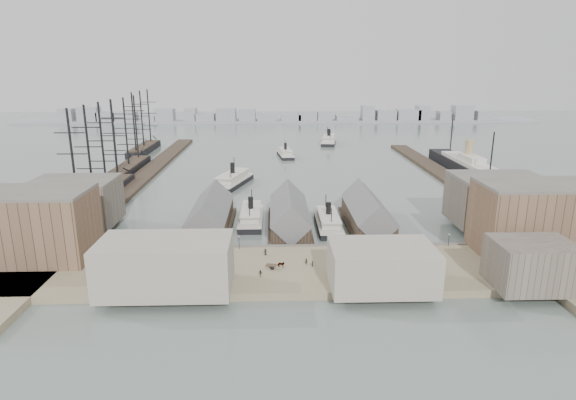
{
  "coord_description": "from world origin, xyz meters",
  "views": [
    {
      "loc": [
        -5.03,
        -135.04,
        52.0
      ],
      "look_at": [
        0.0,
        30.0,
        6.0
      ],
      "focal_mm": 30.0,
      "sensor_mm": 36.0,
      "label": 1
    }
  ],
  "objects_px": {
    "ferry_docked_west": "(251,216)",
    "horse_cart_center": "(278,265)",
    "tram": "(409,256)",
    "horse_cart_right": "(362,262)",
    "ocean_steamer": "(467,166)",
    "horse_cart_left": "(129,261)"
  },
  "relations": [
    {
      "from": "tram",
      "to": "ocean_steamer",
      "type": "bearing_deg",
      "value": 58.63
    },
    {
      "from": "horse_cart_left",
      "to": "horse_cart_center",
      "type": "xyz_separation_m",
      "value": [
        39.21,
        -3.93,
        0.02
      ]
    },
    {
      "from": "horse_cart_center",
      "to": "tram",
      "type": "bearing_deg",
      "value": -69.37
    },
    {
      "from": "ocean_steamer",
      "to": "horse_cart_right",
      "type": "relative_size",
      "value": 18.21
    },
    {
      "from": "ocean_steamer",
      "to": "horse_cart_left",
      "type": "distance_m",
      "value": 177.51
    },
    {
      "from": "ocean_steamer",
      "to": "ferry_docked_west",
      "type": "bearing_deg",
      "value": -144.59
    },
    {
      "from": "horse_cart_center",
      "to": "ocean_steamer",
      "type": "bearing_deg",
      "value": -21.94
    },
    {
      "from": "ferry_docked_west",
      "to": "tram",
      "type": "xyz_separation_m",
      "value": [
        43.24,
        -42.05,
        1.64
      ]
    },
    {
      "from": "ferry_docked_west",
      "to": "horse_cart_right",
      "type": "height_order",
      "value": "ferry_docked_west"
    },
    {
      "from": "horse_cart_center",
      "to": "horse_cart_right",
      "type": "relative_size",
      "value": 1.06
    },
    {
      "from": "ferry_docked_west",
      "to": "ocean_steamer",
      "type": "height_order",
      "value": "ocean_steamer"
    },
    {
      "from": "ferry_docked_west",
      "to": "horse_cart_left",
      "type": "relative_size",
      "value": 5.62
    },
    {
      "from": "ocean_steamer",
      "to": "tram",
      "type": "xyz_separation_m",
      "value": [
        -61.76,
        -116.7,
        0.19
      ]
    },
    {
      "from": "ferry_docked_west",
      "to": "tram",
      "type": "bearing_deg",
      "value": -44.2
    },
    {
      "from": "tram",
      "to": "horse_cart_right",
      "type": "bearing_deg",
      "value": -178.66
    },
    {
      "from": "ferry_docked_west",
      "to": "horse_cart_center",
      "type": "relative_size",
      "value": 5.32
    },
    {
      "from": "horse_cart_left",
      "to": "ferry_docked_west",
      "type": "bearing_deg",
      "value": -9.77
    },
    {
      "from": "horse_cart_center",
      "to": "horse_cart_right",
      "type": "bearing_deg",
      "value": -70.06
    },
    {
      "from": "horse_cart_right",
      "to": "horse_cart_center",
      "type": "bearing_deg",
      "value": 82.43
    },
    {
      "from": "ferry_docked_west",
      "to": "horse_cart_center",
      "type": "xyz_separation_m",
      "value": [
        8.94,
        -44.23,
        0.6
      ]
    },
    {
      "from": "ocean_steamer",
      "to": "horse_cart_left",
      "type": "height_order",
      "value": "ocean_steamer"
    },
    {
      "from": "horse_cart_left",
      "to": "horse_cart_right",
      "type": "xyz_separation_m",
      "value": [
        61.06,
        -2.81,
        -0.05
      ]
    }
  ]
}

